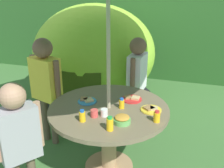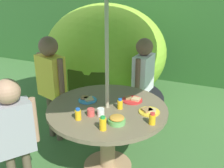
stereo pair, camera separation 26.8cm
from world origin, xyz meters
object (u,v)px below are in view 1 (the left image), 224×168
snack_bowl (122,119)px  juice_bottle_near_right (122,104)px  garden_table (109,122)px  child_in_yellow_shirt (46,79)px  plate_center_front (132,99)px  child_in_white_shirt (137,72)px  juice_bottle_far_left (157,117)px  child_in_grey_shirt (18,134)px  plate_back_edge (151,109)px  wooden_chair (103,75)px  juice_bottle_near_left (82,116)px  dome_tent (94,53)px  juice_bottle_far_right (110,124)px  cup_far (94,113)px  cup_near (104,113)px  plate_mid_right (87,101)px

snack_bowl → juice_bottle_near_right: 0.28m
garden_table → child_in_yellow_shirt: size_ratio=0.91×
snack_bowl → plate_center_front: bearing=92.3°
child_in_white_shirt → juice_bottle_far_left: (0.39, -1.04, -0.01)m
child_in_grey_shirt → plate_center_front: size_ratio=5.64×
plate_back_edge → wooden_chair: bearing=126.6°
juice_bottle_near_left → juice_bottle_far_left: size_ratio=1.02×
wooden_chair → dome_tent: size_ratio=0.45×
snack_bowl → juice_bottle_far_right: bearing=-115.3°
plate_center_front → plate_back_edge: 0.29m
garden_table → juice_bottle_near_right: size_ratio=11.19×
dome_tent → cup_far: 1.98m
wooden_chair → cup_near: 1.50m
child_in_grey_shirt → juice_bottle_near_right: 0.98m
wooden_chair → plate_center_front: wooden_chair is taller
plate_mid_right → juice_bottle_near_left: bearing=-74.5°
juice_bottle_near_left → cup_near: (0.16, 0.14, -0.02)m
garden_table → dome_tent: 1.82m
snack_bowl → wooden_chair: bearing=114.3°
juice_bottle_near_right → juice_bottle_near_left: bearing=-128.5°
juice_bottle_near_left → juice_bottle_far_left: bearing=15.7°
juice_bottle_near_right → cup_near: juice_bottle_near_right is taller
cup_near → plate_center_front: bearing=67.7°
plate_mid_right → plate_center_front: bearing=22.1°
garden_table → plate_mid_right: (-0.25, 0.07, 0.17)m
juice_bottle_near_left → cup_far: size_ratio=1.61×
child_in_yellow_shirt → cup_near: child_in_yellow_shirt is taller
garden_table → snack_bowl: (0.20, -0.24, 0.20)m
juice_bottle_far_right → cup_far: (-0.20, 0.18, -0.02)m
plate_center_front → cup_near: cup_near is taller
wooden_chair → juice_bottle_far_left: size_ratio=9.22×
snack_bowl → plate_mid_right: snack_bowl is taller
snack_bowl → plate_center_front: size_ratio=0.73×
juice_bottle_near_left → cup_far: juice_bottle_near_left is taller
cup_far → juice_bottle_far_left: bearing=7.1°
dome_tent → plate_center_front: size_ratio=10.47×
juice_bottle_near_right → child_in_yellow_shirt: bearing=165.3°
dome_tent → plate_mid_right: 1.66m
wooden_chair → cup_near: (0.48, -1.41, 0.19)m
snack_bowl → plate_center_front: (-0.02, 0.48, -0.02)m
garden_table → snack_bowl: 0.37m
juice_bottle_near_left → cup_near: 0.21m
wooden_chair → cup_near: bearing=-92.0°
juice_bottle_near_left → garden_table: bearing=65.0°
snack_bowl → cup_far: size_ratio=2.24×
child_in_grey_shirt → child_in_white_shirt: bearing=15.4°
child_in_yellow_shirt → plate_center_front: size_ratio=6.13×
child_in_grey_shirt → cup_far: 0.68m
plate_center_front → juice_bottle_far_left: bearing=-50.9°
plate_mid_right → juice_bottle_near_left: juice_bottle_near_left is taller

